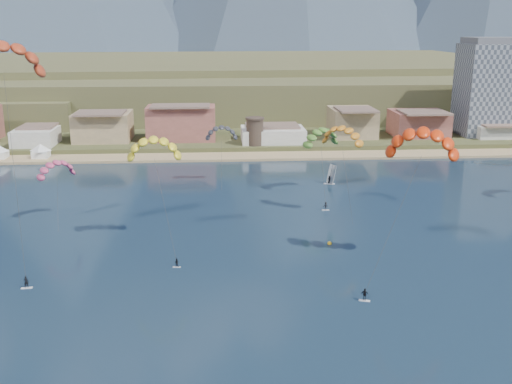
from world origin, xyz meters
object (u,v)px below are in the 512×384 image
(kitesurfer_orange, at_px, (423,138))
(buoy, at_px, (330,243))
(watchtower, at_px, (255,131))
(kitesurfer_red, at_px, (1,54))
(windsurfer, at_px, (330,178))
(kitesurfer_yellow, at_px, (154,145))
(apartment_tower, at_px, (491,87))
(kitesurfer_green, at_px, (321,135))

(kitesurfer_orange, relative_size, buoy, 34.52)
(watchtower, relative_size, kitesurfer_red, 0.23)
(watchtower, relative_size, kitesurfer_orange, 0.32)
(kitesurfer_red, xyz_separation_m, windsurfer, (61.30, 43.45, -32.31))
(kitesurfer_red, height_order, kitesurfer_orange, kitesurfer_red)
(kitesurfer_yellow, bearing_deg, kitesurfer_red, -167.52)
(apartment_tower, bearing_deg, windsurfer, -139.50)
(apartment_tower, height_order, windsurfer, apartment_tower)
(kitesurfer_green, bearing_deg, windsurfer, 62.79)
(kitesurfer_red, xyz_separation_m, kitesurfer_yellow, (22.51, 4.98, -15.80))
(kitesurfer_orange, height_order, buoy, kitesurfer_orange)
(kitesurfer_red, relative_size, kitesurfer_orange, 1.40)
(kitesurfer_orange, xyz_separation_m, buoy, (-12.44, 9.22, -20.89))
(kitesurfer_orange, bearing_deg, buoy, 143.46)
(kitesurfer_green, height_order, windsurfer, kitesurfer_green)
(watchtower, bearing_deg, buoy, -84.22)
(buoy, bearing_deg, watchtower, 95.78)
(kitesurfer_yellow, distance_m, kitesurfer_green, 46.98)
(apartment_tower, height_order, kitesurfer_red, kitesurfer_red)
(apartment_tower, bearing_deg, kitesurfer_red, -141.94)
(watchtower, xyz_separation_m, kitesurfer_orange, (20.76, -91.40, 14.66))
(apartment_tower, height_order, buoy, apartment_tower)
(kitesurfer_red, bearing_deg, windsurfer, 35.33)
(kitesurfer_orange, height_order, windsurfer, kitesurfer_orange)
(watchtower, bearing_deg, kitesurfer_yellow, -106.01)
(apartment_tower, bearing_deg, kitesurfer_green, -137.53)
(watchtower, xyz_separation_m, buoy, (8.32, -82.18, -6.24))
(kitesurfer_green, bearing_deg, watchtower, 104.39)
(apartment_tower, height_order, kitesurfer_yellow, apartment_tower)
(watchtower, bearing_deg, kitesurfer_red, -118.27)
(buoy, bearing_deg, kitesurfer_yellow, 174.19)
(apartment_tower, xyz_separation_m, kitesurfer_yellow, (-102.67, -93.03, 0.22))
(kitesurfer_red, relative_size, kitesurfer_green, 2.00)
(apartment_tower, distance_m, kitesurfer_red, 159.79)
(kitesurfer_green, relative_size, buoy, 24.18)
(apartment_tower, xyz_separation_m, watchtower, (-80.00, -14.00, -11.45))
(kitesurfer_red, bearing_deg, kitesurfer_yellow, 12.48)
(kitesurfer_yellow, xyz_separation_m, windsurfer, (38.79, 38.47, -16.51))
(windsurfer, bearing_deg, apartment_tower, 40.50)
(watchtower, xyz_separation_m, kitesurfer_green, (12.31, -47.96, 7.43))
(kitesurfer_red, height_order, kitesurfer_yellow, kitesurfer_red)
(kitesurfer_red, distance_m, windsurfer, 81.79)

